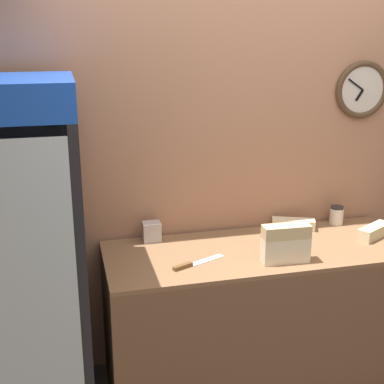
{
  "coord_description": "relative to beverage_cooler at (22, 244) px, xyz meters",
  "views": [
    {
      "loc": [
        -1.11,
        -1.86,
        2.16
      ],
      "look_at": [
        -0.43,
        0.9,
        1.28
      ],
      "focal_mm": 50.0,
      "sensor_mm": 36.0,
      "label": 1
    }
  ],
  "objects": [
    {
      "name": "prep_counter",
      "position": [
        1.36,
        -0.03,
        -0.6
      ],
      "size": [
        1.87,
        0.69,
        0.89
      ],
      "color": "brown",
      "rests_on": "ground_plane"
    },
    {
      "name": "wall_back",
      "position": [
        1.37,
        0.37,
        0.31
      ],
      "size": [
        5.2,
        0.09,
        2.7
      ],
      "color": "#AD7A5B",
      "rests_on": "ground_plane"
    },
    {
      "name": "condiment_jar",
      "position": [
        1.99,
        0.24,
        -0.09
      ],
      "size": [
        0.09,
        0.09,
        0.12
      ],
      "color": "silver",
      "rests_on": "prep_counter"
    },
    {
      "name": "napkin_dispenser",
      "position": [
        0.74,
        0.25,
        -0.09
      ],
      "size": [
        0.11,
        0.09,
        0.12
      ],
      "color": "#B7B2AD",
      "rests_on": "prep_counter"
    },
    {
      "name": "sandwich_flat_left",
      "position": [
        1.67,
        0.22,
        -0.12
      ],
      "size": [
        0.29,
        0.18,
        0.07
      ],
      "color": "beige",
      "rests_on": "prep_counter"
    },
    {
      "name": "chefs_knife",
      "position": [
        0.9,
        -0.16,
        -0.15
      ],
      "size": [
        0.33,
        0.17,
        0.02
      ],
      "color": "silver",
      "rests_on": "prep_counter"
    },
    {
      "name": "sandwich_stack_top",
      "position": [
        1.42,
        -0.24,
        0.03
      ],
      "size": [
        0.27,
        0.1,
        0.07
      ],
      "color": "tan",
      "rests_on": "sandwich_stack_middle"
    },
    {
      "name": "sandwich_flat_right",
      "position": [
        2.11,
        -0.03,
        -0.11
      ],
      "size": [
        0.28,
        0.2,
        0.08
      ],
      "color": "beige",
      "rests_on": "prep_counter"
    },
    {
      "name": "sandwich_stack_bottom",
      "position": [
        1.42,
        -0.24,
        -0.12
      ],
      "size": [
        0.27,
        0.1,
        0.07
      ],
      "color": "beige",
      "rests_on": "prep_counter"
    },
    {
      "name": "beverage_cooler",
      "position": [
        0.0,
        0.0,
        0.0
      ],
      "size": [
        0.64,
        0.73,
        1.93
      ],
      "color": "black",
      "rests_on": "ground_plane"
    },
    {
      "name": "sandwich_stack_middle",
      "position": [
        1.42,
        -0.24,
        -0.04
      ],
      "size": [
        0.27,
        0.11,
        0.07
      ],
      "color": "beige",
      "rests_on": "sandwich_stack_bottom"
    }
  ]
}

